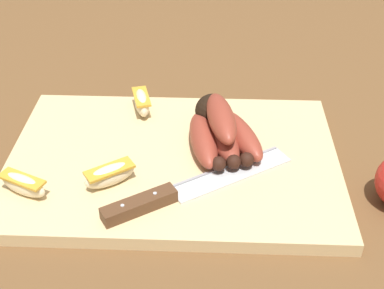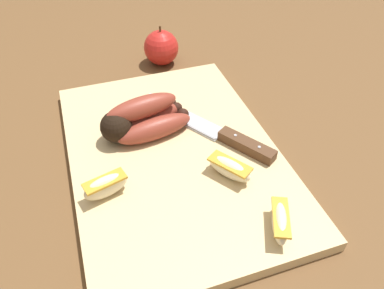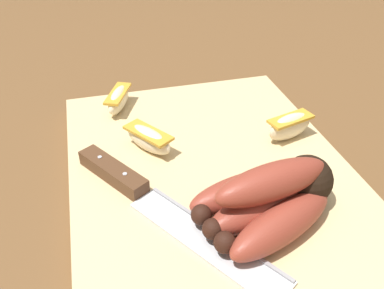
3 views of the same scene
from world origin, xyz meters
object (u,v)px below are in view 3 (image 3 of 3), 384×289
Objects in this scene: apple_wedge_near at (149,139)px; apple_wedge_far at (118,99)px; banana_bunch at (271,198)px; chefs_knife at (142,193)px; apple_wedge_middle at (290,126)px.

apple_wedge_far is at bearing -167.44° from apple_wedge_near.
banana_bunch reaches higher than chefs_knife.
banana_bunch is 0.14m from chefs_knife.
banana_bunch is at bearing 33.72° from apple_wedge_near.
apple_wedge_middle is 0.24m from apple_wedge_far.
apple_wedge_middle is at bearing 57.31° from apple_wedge_far.
banana_bunch is at bearing -33.14° from apple_wedge_middle.
chefs_knife is 3.49× the size of apple_wedge_far.
banana_bunch is at bearing 63.06° from chefs_knife.
chefs_knife is at bearing 0.46° from apple_wedge_far.
apple_wedge_near is at bearing -96.74° from apple_wedge_middle.
apple_wedge_middle is at bearing 146.86° from banana_bunch.
apple_wedge_near is 0.11m from apple_wedge_far.
apple_wedge_middle is (-0.13, 0.08, -0.01)m from banana_bunch.
chefs_knife is 3.47× the size of apple_wedge_near.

